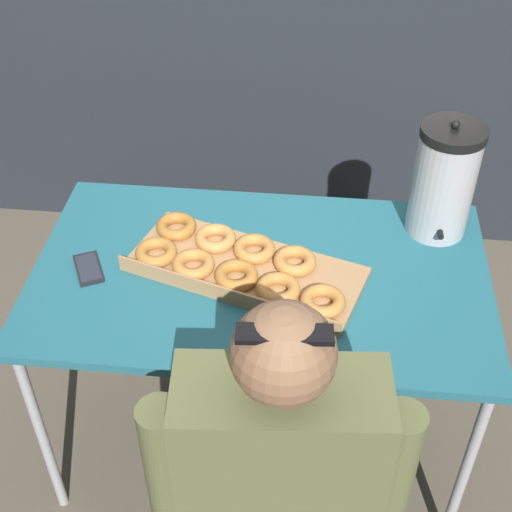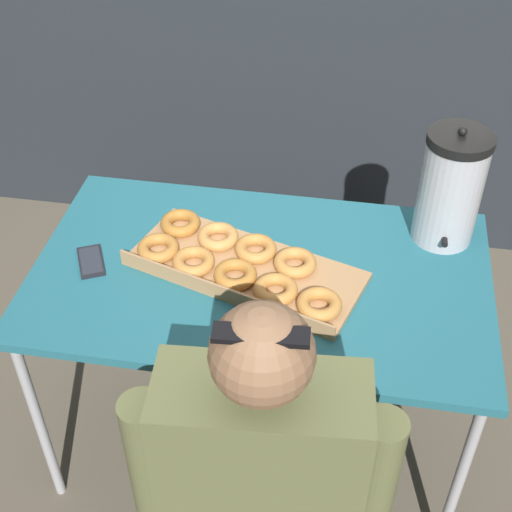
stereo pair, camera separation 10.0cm
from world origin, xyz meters
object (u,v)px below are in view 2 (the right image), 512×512
(donut_box, at_px, (239,264))
(coffee_urn, at_px, (451,188))
(cell_phone, at_px, (91,261))
(person_seated, at_px, (261,507))

(donut_box, distance_m, coffee_urn, 0.66)
(donut_box, xyz_separation_m, coffee_urn, (0.58, 0.26, 0.16))
(coffee_urn, bearing_deg, cell_phone, -163.52)
(donut_box, xyz_separation_m, person_seated, (0.17, -0.62, -0.21))
(cell_phone, relative_size, person_seated, 0.12)
(donut_box, relative_size, person_seated, 0.59)
(donut_box, height_order, coffee_urn, coffee_urn)
(coffee_urn, relative_size, person_seated, 0.31)
(cell_phone, bearing_deg, donut_box, -20.64)
(donut_box, relative_size, coffee_urn, 1.91)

